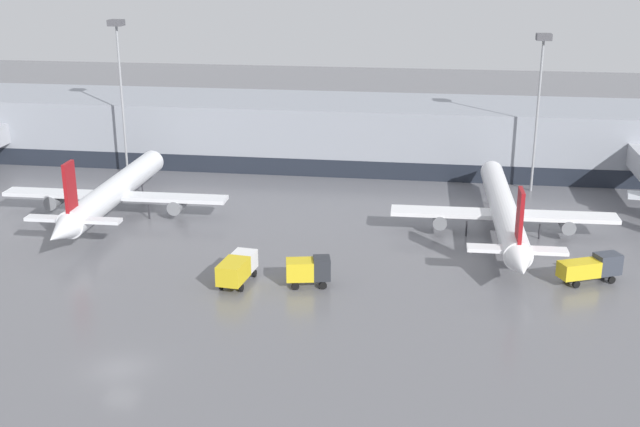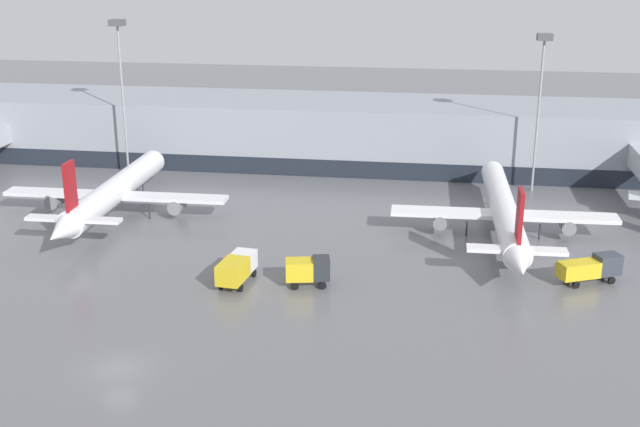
% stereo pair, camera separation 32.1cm
% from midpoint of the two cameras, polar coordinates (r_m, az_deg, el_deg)
% --- Properties ---
extents(ground_plane, '(320.00, 320.00, 0.00)m').
position_cam_midpoint_polar(ground_plane, '(62.00, -14.24, -10.67)').
color(ground_plane, slate).
extents(terminal_building, '(160.00, 30.81, 9.00)m').
position_cam_midpoint_polar(terminal_building, '(116.52, -2.97, 5.93)').
color(terminal_building, gray).
rests_on(terminal_building, ground_plane).
extents(parked_jet_1, '(26.30, 33.44, 9.29)m').
position_cam_midpoint_polar(parked_jet_1, '(95.09, -14.52, 1.52)').
color(parked_jet_1, silver).
rests_on(parked_jet_1, ground_plane).
extents(parked_jet_2, '(24.05, 36.72, 8.91)m').
position_cam_midpoint_polar(parked_jet_2, '(87.95, 12.81, 0.23)').
color(parked_jet_2, white).
rests_on(parked_jet_2, ground_plane).
extents(service_truck_0, '(2.75, 5.86, 2.53)m').
position_cam_midpoint_polar(service_truck_0, '(74.23, -6.03, -3.85)').
color(service_truck_0, gold).
rests_on(service_truck_0, ground_plane).
extents(service_truck_1, '(6.15, 4.02, 2.64)m').
position_cam_midpoint_polar(service_truck_1, '(78.19, 18.61, -3.63)').
color(service_truck_1, gold).
rests_on(service_truck_1, ground_plane).
extents(service_truck_2, '(4.31, 2.65, 2.73)m').
position_cam_midpoint_polar(service_truck_2, '(73.36, -0.95, -4.00)').
color(service_truck_2, gold).
rests_on(service_truck_2, ground_plane).
extents(apron_light_mast_0, '(1.80, 1.80, 20.78)m').
position_cam_midpoint_polar(apron_light_mast_0, '(109.76, -14.21, 10.80)').
color(apron_light_mast_0, gray).
rests_on(apron_light_mast_0, ground_plane).
extents(apron_light_mast_1, '(1.80, 1.80, 19.75)m').
position_cam_midpoint_polar(apron_light_mast_1, '(102.88, 15.37, 9.84)').
color(apron_light_mast_1, gray).
rests_on(apron_light_mast_1, ground_plane).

